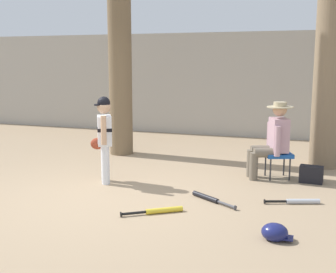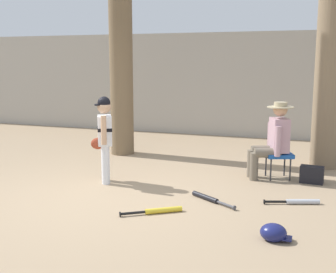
{
  "view_description": "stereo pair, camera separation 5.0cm",
  "coord_description": "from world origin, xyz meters",
  "px_view_note": "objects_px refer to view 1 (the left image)",
  "views": [
    {
      "loc": [
        2.63,
        -4.99,
        1.82
      ],
      "look_at": [
        0.63,
        0.83,
        0.75
      ],
      "focal_mm": 46.61,
      "sensor_mm": 36.0,
      "label": 1
    },
    {
      "loc": [
        2.67,
        -4.97,
        1.82
      ],
      "look_at": [
        0.63,
        0.83,
        0.75
      ],
      "focal_mm": 46.61,
      "sensor_mm": 36.0,
      "label": 2
    }
  ],
  "objects_px": {
    "tree_near_player": "(119,18)",
    "handbag_beside_stool": "(311,174)",
    "folding_stool": "(278,155)",
    "seated_spectator": "(272,138)",
    "bat_black_composite": "(209,198)",
    "batting_helmet_navy": "(275,232)",
    "tree_behind_spectator": "(332,18)",
    "young_ballplayer": "(104,134)",
    "bat_yellow_trainer": "(159,211)",
    "bat_aluminum_silver": "(298,201)"
  },
  "relations": [
    {
      "from": "tree_near_player",
      "to": "batting_helmet_navy",
      "type": "relative_size",
      "value": 18.35
    },
    {
      "from": "folding_stool",
      "to": "seated_spectator",
      "type": "xyz_separation_m",
      "value": [
        -0.09,
        -0.04,
        0.28
      ]
    },
    {
      "from": "bat_black_composite",
      "to": "handbag_beside_stool",
      "type": "bearing_deg",
      "value": 46.72
    },
    {
      "from": "seated_spectator",
      "to": "handbag_beside_stool",
      "type": "xyz_separation_m",
      "value": [
        0.6,
        -0.08,
        -0.51
      ]
    },
    {
      "from": "young_ballplayer",
      "to": "folding_stool",
      "type": "height_order",
      "value": "young_ballplayer"
    },
    {
      "from": "bat_aluminum_silver",
      "to": "bat_black_composite",
      "type": "distance_m",
      "value": 1.16
    },
    {
      "from": "folding_stool",
      "to": "handbag_beside_stool",
      "type": "relative_size",
      "value": 1.52
    },
    {
      "from": "young_ballplayer",
      "to": "batting_helmet_navy",
      "type": "xyz_separation_m",
      "value": [
        2.65,
        -1.38,
        -0.66
      ]
    },
    {
      "from": "tree_near_player",
      "to": "handbag_beside_stool",
      "type": "height_order",
      "value": "tree_near_player"
    },
    {
      "from": "tree_near_player",
      "to": "bat_yellow_trainer",
      "type": "height_order",
      "value": "tree_near_player"
    },
    {
      "from": "handbag_beside_stool",
      "to": "bat_aluminum_silver",
      "type": "bearing_deg",
      "value": -96.98
    },
    {
      "from": "seated_spectator",
      "to": "bat_black_composite",
      "type": "bearing_deg",
      "value": -114.95
    },
    {
      "from": "tree_behind_spectator",
      "to": "bat_aluminum_silver",
      "type": "relative_size",
      "value": 8.09
    },
    {
      "from": "handbag_beside_stool",
      "to": "bat_black_composite",
      "type": "relative_size",
      "value": 0.5
    },
    {
      "from": "young_ballplayer",
      "to": "batting_helmet_navy",
      "type": "height_order",
      "value": "young_ballplayer"
    },
    {
      "from": "folding_stool",
      "to": "batting_helmet_navy",
      "type": "distance_m",
      "value": 2.5
    },
    {
      "from": "folding_stool",
      "to": "bat_yellow_trainer",
      "type": "distance_m",
      "value": 2.46
    },
    {
      "from": "tree_behind_spectator",
      "to": "bat_aluminum_silver",
      "type": "height_order",
      "value": "tree_behind_spectator"
    },
    {
      "from": "bat_black_composite",
      "to": "batting_helmet_navy",
      "type": "xyz_separation_m",
      "value": [
        0.95,
        -1.03,
        0.05
      ]
    },
    {
      "from": "tree_near_player",
      "to": "batting_helmet_navy",
      "type": "distance_m",
      "value": 5.35
    },
    {
      "from": "tree_near_player",
      "to": "young_ballplayer",
      "type": "distance_m",
      "value": 2.81
    },
    {
      "from": "seated_spectator",
      "to": "bat_yellow_trainer",
      "type": "relative_size",
      "value": 1.8
    },
    {
      "from": "seated_spectator",
      "to": "bat_yellow_trainer",
      "type": "xyz_separation_m",
      "value": [
        -1.11,
        -2.09,
        -0.61
      ]
    },
    {
      "from": "folding_stool",
      "to": "bat_aluminum_silver",
      "type": "relative_size",
      "value": 0.74
    },
    {
      "from": "young_ballplayer",
      "to": "bat_yellow_trainer",
      "type": "distance_m",
      "value": 1.77
    },
    {
      "from": "young_ballplayer",
      "to": "bat_black_composite",
      "type": "bearing_deg",
      "value": -11.77
    },
    {
      "from": "folding_stool",
      "to": "bat_yellow_trainer",
      "type": "xyz_separation_m",
      "value": [
        -1.2,
        -2.12,
        -0.33
      ]
    },
    {
      "from": "young_ballplayer",
      "to": "handbag_beside_stool",
      "type": "bearing_deg",
      "value": 18.41
    },
    {
      "from": "tree_near_player",
      "to": "handbag_beside_stool",
      "type": "distance_m",
      "value": 4.5
    },
    {
      "from": "young_ballplayer",
      "to": "folding_stool",
      "type": "relative_size",
      "value": 2.52
    },
    {
      "from": "tree_behind_spectator",
      "to": "bat_black_composite",
      "type": "xyz_separation_m",
      "value": [
        -1.44,
        -2.5,
        -2.48
      ]
    },
    {
      "from": "young_ballplayer",
      "to": "seated_spectator",
      "type": "height_order",
      "value": "young_ballplayer"
    },
    {
      "from": "tree_near_player",
      "to": "bat_black_composite",
      "type": "height_order",
      "value": "tree_near_player"
    },
    {
      "from": "tree_behind_spectator",
      "to": "bat_black_composite",
      "type": "relative_size",
      "value": 8.28
    },
    {
      "from": "bat_black_composite",
      "to": "batting_helmet_navy",
      "type": "height_order",
      "value": "batting_helmet_navy"
    },
    {
      "from": "tree_behind_spectator",
      "to": "folding_stool",
      "type": "distance_m",
      "value": 2.49
    },
    {
      "from": "seated_spectator",
      "to": "handbag_beside_stool",
      "type": "relative_size",
      "value": 3.53
    },
    {
      "from": "bat_black_composite",
      "to": "bat_yellow_trainer",
      "type": "height_order",
      "value": "same"
    },
    {
      "from": "handbag_beside_stool",
      "to": "folding_stool",
      "type": "bearing_deg",
      "value": 167.75
    },
    {
      "from": "tree_near_player",
      "to": "folding_stool",
      "type": "height_order",
      "value": "tree_near_player"
    },
    {
      "from": "young_ballplayer",
      "to": "folding_stool",
      "type": "bearing_deg",
      "value": 24.11
    },
    {
      "from": "seated_spectator",
      "to": "folding_stool",
      "type": "bearing_deg",
      "value": 21.05
    },
    {
      "from": "tree_behind_spectator",
      "to": "handbag_beside_stool",
      "type": "distance_m",
      "value": 2.65
    },
    {
      "from": "folding_stool",
      "to": "handbag_beside_stool",
      "type": "bearing_deg",
      "value": -12.25
    },
    {
      "from": "tree_behind_spectator",
      "to": "handbag_beside_stool",
      "type": "relative_size",
      "value": 16.58
    },
    {
      "from": "folding_stool",
      "to": "bat_aluminum_silver",
      "type": "distance_m",
      "value": 1.31
    },
    {
      "from": "tree_near_player",
      "to": "bat_yellow_trainer",
      "type": "bearing_deg",
      "value": -57.77
    },
    {
      "from": "young_ballplayer",
      "to": "handbag_beside_stool",
      "type": "distance_m",
      "value": 3.18
    },
    {
      "from": "tree_behind_spectator",
      "to": "seated_spectator",
      "type": "bearing_deg",
      "value": -126.0
    },
    {
      "from": "bat_aluminum_silver",
      "to": "bat_black_composite",
      "type": "relative_size",
      "value": 1.02
    }
  ]
}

